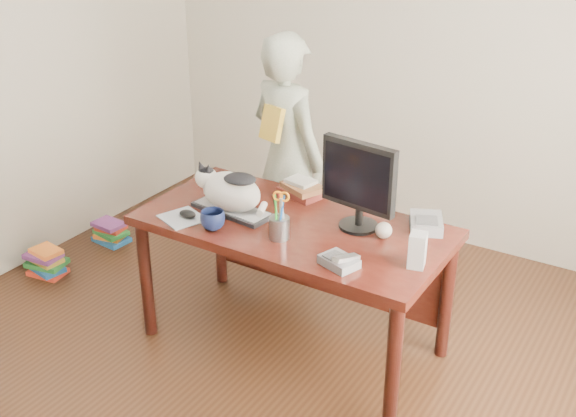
# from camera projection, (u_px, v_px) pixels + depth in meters

# --- Properties ---
(room) EXTENTS (4.50, 4.50, 4.50)m
(room) POSITION_uv_depth(u_px,v_px,m) (218.00, 148.00, 2.99)
(room) COLOR black
(room) RESTS_ON ground
(desk) EXTENTS (1.60, 0.80, 0.75)m
(desk) POSITION_uv_depth(u_px,v_px,m) (301.00, 242.00, 3.83)
(desk) COLOR black
(desk) RESTS_ON ground
(keyboard) EXTENTS (0.46, 0.22, 0.03)m
(keyboard) POSITION_uv_depth(u_px,v_px,m) (232.00, 210.00, 3.82)
(keyboard) COLOR black
(keyboard) RESTS_ON desk
(cat) EXTENTS (0.44, 0.24, 0.25)m
(cat) POSITION_uv_depth(u_px,v_px,m) (229.00, 189.00, 3.77)
(cat) COLOR silver
(cat) RESTS_ON keyboard
(monitor) EXTENTS (0.41, 0.23, 0.46)m
(monitor) POSITION_uv_depth(u_px,v_px,m) (359.00, 181.00, 3.54)
(monitor) COLOR black
(monitor) RESTS_ON desk
(pen_cup) EXTENTS (0.12, 0.12, 0.26)m
(pen_cup) POSITION_uv_depth(u_px,v_px,m) (279.00, 225.00, 3.52)
(pen_cup) COLOR gray
(pen_cup) RESTS_ON desk
(mousepad) EXTENTS (0.27, 0.26, 0.00)m
(mousepad) POSITION_uv_depth(u_px,v_px,m) (182.00, 218.00, 3.75)
(mousepad) COLOR #A8AEB4
(mousepad) RESTS_ON desk
(mouse) EXTENTS (0.11, 0.09, 0.04)m
(mouse) POSITION_uv_depth(u_px,v_px,m) (188.00, 214.00, 3.75)
(mouse) COLOR black
(mouse) RESTS_ON mousepad
(coffee_mug) EXTENTS (0.17, 0.17, 0.10)m
(coffee_mug) POSITION_uv_depth(u_px,v_px,m) (213.00, 220.00, 3.62)
(coffee_mug) COLOR black
(coffee_mug) RESTS_ON desk
(phone) EXTENTS (0.20, 0.17, 0.08)m
(phone) POSITION_uv_depth(u_px,v_px,m) (340.00, 261.00, 3.29)
(phone) COLOR #5C5B60
(phone) RESTS_ON desk
(speaker) EXTENTS (0.09, 0.10, 0.17)m
(speaker) POSITION_uv_depth(u_px,v_px,m) (417.00, 250.00, 3.27)
(speaker) COLOR #A5A4A7
(speaker) RESTS_ON desk
(baseball) EXTENTS (0.08, 0.08, 0.08)m
(baseball) POSITION_uv_depth(u_px,v_px,m) (384.00, 230.00, 3.54)
(baseball) COLOR beige
(baseball) RESTS_ON desk
(book_stack) EXTENTS (0.28, 0.24, 0.09)m
(book_stack) POSITION_uv_depth(u_px,v_px,m) (302.00, 189.00, 4.00)
(book_stack) COLOR #501A15
(book_stack) RESTS_ON desk
(calculator) EXTENTS (0.23, 0.26, 0.06)m
(calculator) POSITION_uv_depth(u_px,v_px,m) (426.00, 223.00, 3.63)
(calculator) COLOR #5C5B60
(calculator) RESTS_ON desk
(person) EXTENTS (0.65, 0.51, 1.56)m
(person) POSITION_uv_depth(u_px,v_px,m) (287.00, 158.00, 4.45)
(person) COLOR beige
(person) RESTS_ON ground
(held_book) EXTENTS (0.17, 0.12, 0.21)m
(held_book) POSITION_uv_depth(u_px,v_px,m) (272.00, 123.00, 4.20)
(held_book) COLOR gold
(held_book) RESTS_ON person
(book_pile_a) EXTENTS (0.27, 0.22, 0.18)m
(book_pile_a) POSITION_uv_depth(u_px,v_px,m) (46.00, 262.00, 4.67)
(book_pile_a) COLOR red
(book_pile_a) RESTS_ON ground
(book_pile_b) EXTENTS (0.26, 0.20, 0.15)m
(book_pile_b) POSITION_uv_depth(u_px,v_px,m) (111.00, 232.00, 5.09)
(book_pile_b) COLOR #1A579E
(book_pile_b) RESTS_ON ground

